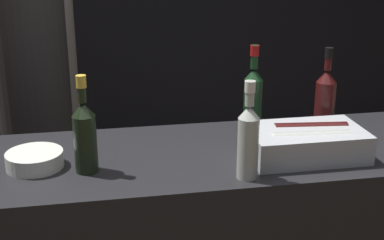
{
  "coord_description": "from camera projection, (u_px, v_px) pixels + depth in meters",
  "views": [
    {
      "loc": [
        -0.34,
        -1.51,
        1.84
      ],
      "look_at": [
        0.0,
        0.36,
        1.18
      ],
      "focal_mm": 50.0,
      "sensor_mm": 36.0,
      "label": 1
    }
  ],
  "objects": [
    {
      "name": "red_wine_bottle_black_foil",
      "position": [
        325.0,
        99.0,
        2.18
      ],
      "size": [
        0.08,
        0.08,
        0.36
      ],
      "color": "#380F0F",
      "rests_on": "bar_counter"
    },
    {
      "name": "red_wine_bottle_burgundy",
      "position": [
        253.0,
        95.0,
        2.22
      ],
      "size": [
        0.08,
        0.08,
        0.36
      ],
      "color": "#143319",
      "rests_on": "bar_counter"
    },
    {
      "name": "bowl_white",
      "position": [
        35.0,
        159.0,
        1.88
      ],
      "size": [
        0.2,
        0.2,
        0.06
      ],
      "color": "silver",
      "rests_on": "bar_counter"
    },
    {
      "name": "person_in_hoodie",
      "position": [
        49.0,
        87.0,
        3.04
      ],
      "size": [
        0.34,
        0.34,
        1.8
      ],
      "rotation": [
        0.0,
        0.0,
        -2.72
      ],
      "color": "black",
      "rests_on": "ground_plane"
    },
    {
      "name": "ice_bin_with_bottles",
      "position": [
        306.0,
        141.0,
        1.97
      ],
      "size": [
        0.42,
        0.26,
        0.11
      ],
      "color": "#B7BABF",
      "rests_on": "bar_counter"
    },
    {
      "name": "person_blond_tee",
      "position": [
        36.0,
        110.0,
        2.69
      ],
      "size": [
        0.36,
        0.36,
        1.79
      ],
      "rotation": [
        0.0,
        0.0,
        0.71
      ],
      "color": "black",
      "rests_on": "ground_plane"
    },
    {
      "name": "champagne_bottle",
      "position": [
        85.0,
        134.0,
        1.82
      ],
      "size": [
        0.08,
        0.08,
        0.34
      ],
      "color": "black",
      "rests_on": "bar_counter"
    },
    {
      "name": "white_wine_bottle",
      "position": [
        248.0,
        138.0,
        1.77
      ],
      "size": [
        0.07,
        0.07,
        0.34
      ],
      "color": "#B2B7AD",
      "rests_on": "bar_counter"
    }
  ]
}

